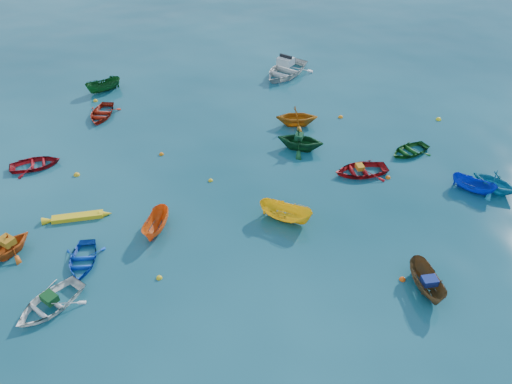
{
  "coord_description": "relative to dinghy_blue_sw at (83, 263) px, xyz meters",
  "views": [
    {
      "loc": [
        -1.68,
        -17.65,
        18.11
      ],
      "look_at": [
        0.0,
        5.0,
        0.4
      ],
      "focal_mm": 35.0,
      "sensor_mm": 36.0,
      "label": 1
    }
  ],
  "objects": [
    {
      "name": "dinghy_orange_w",
      "position": [
        -3.81,
        0.94,
        0.0
      ],
      "size": [
        3.14,
        3.22,
        1.29
      ],
      "primitive_type": "imported",
      "rotation": [
        0.0,
        0.0,
        -0.63
      ],
      "color": "#D95814",
      "rests_on": "ground"
    },
    {
      "name": "sampan_orange_n",
      "position": [
        3.51,
        2.12,
        0.0
      ],
      "size": [
        1.68,
        2.87,
        1.04
      ],
      "primitive_type": "imported",
      "rotation": [
        0.0,
        0.0,
        -0.26
      ],
      "color": "orange",
      "rests_on": "ground"
    },
    {
      "name": "tarp_orange_a",
      "position": [
        -3.78,
        0.98,
        0.83
      ],
      "size": [
        0.94,
        0.9,
        0.36
      ],
      "primitive_type": "cube",
      "rotation": [
        0.0,
        0.0,
        -0.63
      ],
      "color": "#C57314",
      "rests_on": "dinghy_orange_w"
    },
    {
      "name": "tarp_blue_a",
      "position": [
        16.48,
        -3.1,
        0.73
      ],
      "size": [
        0.74,
        0.58,
        0.34
      ],
      "primitive_type": "cube",
      "rotation": [
        0.0,
        0.0,
        0.08
      ],
      "color": "navy",
      "rests_on": "sampan_brown_mid"
    },
    {
      "name": "tarp_green_a",
      "position": [
        -0.88,
        -2.63,
        0.52
      ],
      "size": [
        0.9,
        0.88,
        0.35
      ],
      "primitive_type": "cube",
      "rotation": [
        0.0,
        0.0,
        -0.72
      ],
      "color": "#11471C",
      "rests_on": "dinghy_white_near"
    },
    {
      "name": "dinghy_red_far",
      "position": [
        -1.58,
        14.99,
        0.0
      ],
      "size": [
        2.74,
        3.5,
        0.66
      ],
      "primitive_type": "imported",
      "rotation": [
        0.0,
        0.0,
        -0.15
      ],
      "color": "#AA200E",
      "rests_on": "ground"
    },
    {
      "name": "sampan_blue_far",
      "position": [
        21.81,
        4.25,
        0.0
      ],
      "size": [
        2.58,
        2.41,
        0.99
      ],
      "primitive_type": "imported",
      "rotation": [
        0.0,
        0.0,
        0.86
      ],
      "color": "#0F2EBF",
      "rests_on": "ground"
    },
    {
      "name": "sampan_green_far",
      "position": [
        -2.03,
        19.05,
        0.0
      ],
      "size": [
        3.01,
        2.38,
        1.11
      ],
      "primitive_type": "imported",
      "rotation": [
        0.0,
        0.0,
        -1.04
      ],
      "color": "#114C1B",
      "rests_on": "ground"
    },
    {
      "name": "dinghy_blue_sw",
      "position": [
        0.0,
        0.0,
        0.0
      ],
      "size": [
        2.06,
        2.84,
        0.58
      ],
      "primitive_type": "imported",
      "rotation": [
        0.0,
        0.0,
        0.02
      ],
      "color": "blue",
      "rests_on": "ground"
    },
    {
      "name": "dinghy_red_ne",
      "position": [
        15.66,
        6.52,
        0.0
      ],
      "size": [
        3.57,
        2.74,
        0.69
      ],
      "primitive_type": "imported",
      "rotation": [
        0.0,
        0.0,
        -1.45
      ],
      "color": "#A50D11",
      "rests_on": "ground"
    },
    {
      "name": "ground",
      "position": [
        9.01,
        -0.42,
        0.0
      ],
      "size": [
        160.0,
        160.0,
        0.0
      ],
      "primitive_type": "plane",
      "color": "#093644",
      "rests_on": "ground"
    },
    {
      "name": "tarp_green_b",
      "position": [
        12.2,
        9.55,
        0.96
      ],
      "size": [
        0.7,
        0.79,
        0.32
      ],
      "primitive_type": "cube",
      "rotation": [
        0.0,
        0.0,
        1.22
      ],
      "color": "#0F3F21",
      "rests_on": "dinghy_green_n"
    },
    {
      "name": "tarp_orange_b",
      "position": [
        15.57,
        6.51,
        0.48
      ],
      "size": [
        0.49,
        0.61,
        0.28
      ],
      "primitive_type": "cube",
      "rotation": [
        0.0,
        0.0,
        -1.45
      ],
      "color": "orange",
      "rests_on": "dinghy_red_ne"
    },
    {
      "name": "dinghy_white_near",
      "position": [
        -0.94,
        -2.71,
        0.0
      ],
      "size": [
        3.99,
        4.08,
        0.69
      ],
      "primitive_type": "imported",
      "rotation": [
        0.0,
        0.0,
        -0.72
      ],
      "color": "white",
      "rests_on": "ground"
    },
    {
      "name": "buoy_ye_d",
      "position": [
        -2.47,
        17.4,
        0.0
      ],
      "size": [
        0.33,
        0.33,
        0.33
      ],
      "primitive_type": "sphere",
      "color": "gold",
      "rests_on": "ground"
    },
    {
      "name": "buoy_or_e",
      "position": [
        15.88,
        13.49,
        0.0
      ],
      "size": [
        0.35,
        0.35,
        0.35
      ],
      "primitive_type": "sphere",
      "color": "orange",
      "rests_on": "ground"
    },
    {
      "name": "dinghy_cyan_se",
      "position": [
        23.08,
        4.21,
        0.0
      ],
      "size": [
        3.53,
        3.56,
        1.42
      ],
      "primitive_type": "imported",
      "rotation": [
        0.0,
        0.0,
        0.72
      ],
      "color": "teal",
      "rests_on": "ground"
    },
    {
      "name": "dinghy_green_e",
      "position": [
        19.39,
        8.53,
        0.0
      ],
      "size": [
        3.45,
        3.07,
        0.59
      ],
      "primitive_type": "imported",
      "rotation": [
        0.0,
        0.0,
        -1.12
      ],
      "color": "#124E15",
      "rests_on": "ground"
    },
    {
      "name": "dinghy_orange_far",
      "position": [
        12.51,
        12.65,
        0.0
      ],
      "size": [
        3.09,
        2.71,
        1.55
      ],
      "primitive_type": "imported",
      "rotation": [
        0.0,
        0.0,
        1.51
      ],
      "color": "#BB6911",
      "rests_on": "ground"
    },
    {
      "name": "buoy_ye_a",
      "position": [
        3.88,
        -1.33,
        0.0
      ],
      "size": [
        0.3,
        0.3,
        0.3
      ],
      "primitive_type": "sphere",
      "color": "gold",
      "rests_on": "ground"
    },
    {
      "name": "buoy_or_d",
      "position": [
        17.23,
        5.88,
        0.0
      ],
      "size": [
        0.32,
        0.32,
        0.32
      ],
      "primitive_type": "sphere",
      "color": "#E45F0C",
      "rests_on": "ground"
    },
    {
      "name": "dinghy_red_nw",
      "position": [
        -4.63,
        8.71,
        0.0
      ],
      "size": [
        3.51,
        2.9,
        0.63
      ],
      "primitive_type": "imported",
      "rotation": [
        0.0,
        0.0,
        1.84
      ],
      "color": "#9D0D13",
      "rests_on": "ground"
    },
    {
      "name": "sampan_yellow_mid",
      "position": [
        10.47,
        2.46,
        0.0
      ],
      "size": [
        3.24,
        2.49,
        1.19
      ],
      "primitive_type": "imported",
      "rotation": [
        0.0,
        0.0,
        1.07
      ],
      "color": "yellow",
      "rests_on": "ground"
    },
    {
      "name": "kayak_yellow",
      "position": [
        -0.96,
        3.44,
        0.0
      ],
      "size": [
        3.47,
        0.9,
        0.34
      ],
      "primitive_type": null,
      "rotation": [
        0.0,
        0.0,
        1.69
      ],
      "color": "yellow",
      "rests_on": "ground"
    },
    {
      "name": "dinghy_green_n",
      "position": [
        12.3,
        9.52,
        0.0
      ],
      "size": [
        3.78,
        3.53,
        1.61
      ],
      "primitive_type": "imported",
      "rotation": [
        0.0,
        0.0,
        1.22
      ],
      "color": "#104720",
      "rests_on": "ground"
    },
    {
      "name": "buoy_ye_b",
      "position": [
        -1.88,
        7.6,
        0.0
      ],
      "size": [
        0.38,
        0.38,
        0.38
      ],
      "primitive_type": "sphere",
      "color": "gold",
      "rests_on": "ground"
    },
    {
      "name": "buoy_or_c",
      "position": [
        3.17,
        9.52,
        0.0
      ],
      "size": [
        0.32,
        0.32,
        0.32
      ],
      "primitive_type": "sphere",
      "color": "orange",
      "rests_on": "ground"
    },
    {
      "name": "buoy_or_b",
      "position": [
        15.57,
        -2.3,
        0.0
      ],
      "size": [
        0.31,
        0.31,
        0.31
      ],
      "primitive_type": "sphere",
      "color": "#FF530D",
      "rests_on": "ground"
    },
    {
      "name": "buoy_ye_c",
      "position": [
        6.37,
        6.4,
        0.0
      ],
      "size": [
        0.29,
        0.29,
        0.29
      ],
      "primitive_type": "sphere",
      "color": "gold",
      "rests_on": "ground"
    },
    {
      "name": "sampan_brown_mid",
      "position": [
        16.46,
        -2.95,
        0.0
      ],
      "size": [
        1.34,
        2.99,
        1.13
      ],
      "primitive_type": "imported",
      "rotation": [
        0.0,
        0.0,
        0.08
      ],
      "color": "brown",
      "rests_on": "ground"
    },
    {
      "name": "motorboat_white",
      "position": [
        12.71,
        21.06,
        0.0
      ],
      "size": [
        5.96,
        6.18,
        1.64
      ],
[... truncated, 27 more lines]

